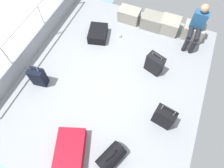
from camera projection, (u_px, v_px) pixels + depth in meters
The scene contains 15 objects.
ground_plane at pixel (111, 81), 4.85m from camera, with size 4.40×5.20×0.06m, color gray.
gunwale_port at pixel (32, 48), 5.03m from camera, with size 0.06×5.20×0.45m, color gray.
railing_port at pixel (24, 32), 4.55m from camera, with size 0.04×4.20×1.02m.
cargo_crate_0 at pixel (129, 15), 5.68m from camera, with size 0.63×0.40×0.37m.
cargo_crate_1 at pixel (152, 21), 5.55m from camera, with size 0.62×0.45×0.39m.
cargo_crate_2 at pixel (170, 25), 5.46m from camera, with size 0.54×0.47×0.40m.
cargo_crate_3 at pixel (193, 31), 5.34m from camera, with size 0.57×0.41×0.41m.
passenger_seated at pixel (197, 25), 4.92m from camera, with size 0.34×0.66×1.11m.
suitcase_0 at pixel (38, 77), 4.56m from camera, with size 0.37×0.26×0.72m.
suitcase_1 at pixel (98, 34), 5.40m from camera, with size 0.62×0.71×0.25m.
suitcase_2 at pixel (70, 149), 3.89m from camera, with size 0.78×0.92×0.28m.
suitcase_3 at pixel (155, 64), 4.75m from camera, with size 0.47×0.36×0.61m.
suitcase_4 at pixel (164, 117), 4.07m from camera, with size 0.45×0.29×0.77m.
duffel_bag at pixel (111, 157), 3.79m from camera, with size 0.52×0.64×0.48m.
paper_cup at pixel (120, 36), 5.47m from camera, with size 0.08×0.08×0.10m, color white.
Camera 1 is at (0.96, -2.24, 4.16)m, focal length 31.58 mm.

